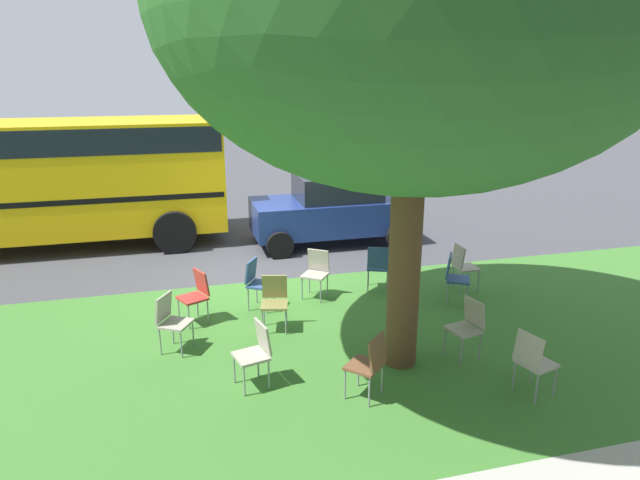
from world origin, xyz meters
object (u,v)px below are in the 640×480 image
at_px(chair_2, 463,264).
at_px(chair_6, 533,359).
at_px(chair_7, 196,293).
at_px(chair_9, 468,324).
at_px(chair_11, 257,280).
at_px(chair_0, 256,350).
at_px(chair_10, 369,362).
at_px(chair_3, 274,298).
at_px(parked_car, 332,208).
at_px(chair_8, 316,270).
at_px(chair_4, 454,275).
at_px(chair_1, 171,318).
at_px(chair_5, 378,264).

xyz_separation_m(chair_2, chair_6, (0.90, 3.47, 0.00)).
xyz_separation_m(chair_6, chair_7, (4.00, -3.31, 0.00)).
distance_m(chair_9, chair_11, 3.65).
height_order(chair_0, chair_10, same).
bearing_deg(chair_3, parked_car, -116.90).
xyz_separation_m(chair_3, chair_8, (-0.97, -1.10, 0.00)).
bearing_deg(chair_4, chair_1, 6.93).
bearing_deg(chair_5, chair_6, 99.54).
bearing_deg(chair_6, chair_10, -12.76).
distance_m(chair_10, parked_car, 6.72).
relative_size(chair_9, chair_10, 1.00).
relative_size(chair_4, parked_car, 0.24).
bearing_deg(chair_4, chair_3, 4.23).
xyz_separation_m(chair_0, chair_6, (-3.34, 1.13, 0.00)).
bearing_deg(chair_9, chair_8, -60.34).
relative_size(chair_0, parked_car, 0.24).
xyz_separation_m(chair_0, chair_5, (-2.70, -2.71, 0.00)).
bearing_deg(chair_8, chair_10, 86.97).
relative_size(chair_8, parked_car, 0.24).
relative_size(chair_0, chair_2, 1.00).
xyz_separation_m(chair_0, chair_7, (0.66, -2.18, 0.00)).
bearing_deg(chair_1, chair_0, 130.05).
height_order(chair_7, chair_10, same).
bearing_deg(chair_7, chair_3, 154.84).
bearing_deg(chair_0, chair_5, -134.81).
bearing_deg(chair_2, chair_10, 45.92).
bearing_deg(chair_10, chair_6, 167.24).
height_order(chair_2, chair_8, same).
relative_size(chair_1, chair_8, 1.00).
distance_m(chair_3, chair_7, 1.32).
xyz_separation_m(chair_3, chair_9, (-2.52, 1.62, 0.00)).
bearing_deg(chair_8, chair_7, 14.10).
height_order(chair_5, chair_9, same).
height_order(chair_1, chair_6, same).
height_order(chair_3, chair_9, same).
xyz_separation_m(chair_1, chair_5, (-3.76, -1.45, 0.00)).
height_order(chair_4, chair_8, same).
relative_size(chair_1, chair_9, 1.00).
xyz_separation_m(chair_2, chair_11, (3.85, -0.15, 0.00)).
relative_size(chair_1, chair_3, 1.00).
relative_size(chair_3, parked_car, 0.24).
xyz_separation_m(chair_1, chair_9, (-4.12, 1.26, 0.00)).
bearing_deg(chair_2, chair_9, 63.08).
relative_size(chair_1, chair_10, 1.00).
height_order(chair_7, chair_8, same).
distance_m(chair_3, chair_8, 1.47).
height_order(chair_2, chair_10, same).
relative_size(chair_1, chair_7, 1.00).
relative_size(chair_4, chair_6, 1.00).
bearing_deg(chair_10, chair_1, -39.04).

